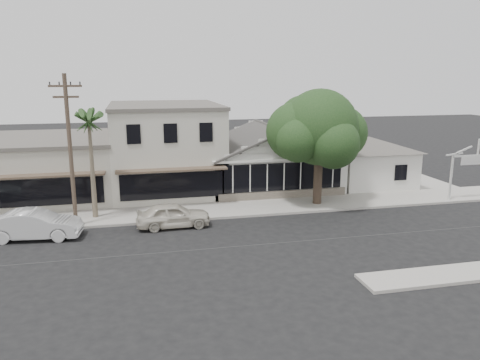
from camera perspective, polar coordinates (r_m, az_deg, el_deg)
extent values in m
plane|color=black|center=(25.15, 0.39, -8.06)|extent=(140.00, 140.00, 0.00)
cube|color=#9E9991|center=(31.02, -17.18, -4.42)|extent=(90.00, 3.50, 0.15)
cube|color=white|center=(37.62, 3.43, 1.34)|extent=(10.00, 8.00, 3.00)
cube|color=black|center=(33.77, 5.36, 0.42)|extent=(8.80, 0.10, 2.00)
cube|color=#60564C|center=(34.11, 5.31, -1.87)|extent=(9.60, 0.18, 0.70)
cube|color=white|center=(39.79, 15.25, 1.54)|extent=(6.00, 6.00, 3.00)
cube|color=white|center=(36.37, 24.31, 0.06)|extent=(0.12, 0.12, 3.30)
cube|color=white|center=(37.32, 26.99, 2.68)|extent=(4.10, 0.12, 0.12)
cube|color=black|center=(37.38, 26.94, 2.15)|extent=(2.60, 0.06, 0.50)
cube|color=beige|center=(36.89, -9.02, 3.74)|extent=(8.00, 10.00, 6.50)
cube|color=beige|center=(37.59, -22.77, 1.28)|extent=(10.00, 10.00, 4.20)
cylinder|color=brown|center=(28.64, -19.96, 3.08)|extent=(0.24, 0.24, 9.00)
cube|color=brown|center=(28.30, -20.55, 10.68)|extent=(1.80, 0.12, 0.12)
cube|color=brown|center=(28.32, -20.46, 9.47)|extent=(1.40, 0.12, 0.12)
imported|color=beige|center=(28.21, -8.14, -4.25)|extent=(4.40, 1.85, 1.49)
imported|color=silver|center=(28.33, -23.73, -5.01)|extent=(5.11, 2.26, 1.63)
cylinder|color=#4C3B2E|center=(32.78, 9.44, -0.37)|extent=(0.60, 0.60, 3.17)
sphere|color=#183415|center=(32.13, 9.69, 6.36)|extent=(5.16, 5.16, 5.16)
sphere|color=#183415|center=(33.45, 12.11, 5.65)|extent=(3.77, 3.77, 3.77)
sphere|color=#183415|center=(31.96, 6.76, 5.89)|extent=(3.97, 3.97, 3.97)
sphere|color=#183415|center=(31.05, 11.36, 4.41)|extent=(3.37, 3.37, 3.37)
sphere|color=#183415|center=(33.35, 7.71, 7.17)|extent=(3.57, 3.57, 3.57)
sphere|color=#183415|center=(33.80, 10.71, 7.81)|extent=(3.17, 3.17, 3.17)
sphere|color=#183415|center=(30.84, 7.13, 4.88)|extent=(2.98, 2.98, 2.98)
cone|color=#726651|center=(30.30, -17.54, 0.89)|extent=(0.34, 0.34, 6.02)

